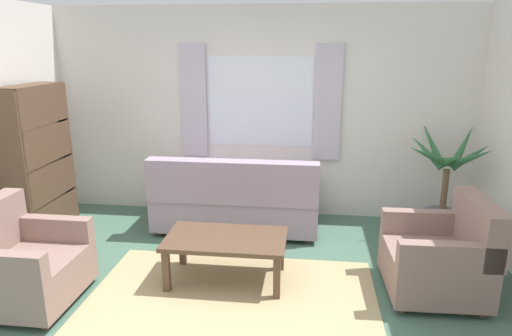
{
  "coord_description": "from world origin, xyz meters",
  "views": [
    {
      "loc": [
        0.63,
        -3.38,
        2.14
      ],
      "look_at": [
        0.13,
        0.7,
        1.01
      ],
      "focal_mm": 31.77,
      "sensor_mm": 36.0,
      "label": 1
    }
  ],
  "objects_px": {
    "coffee_table": "(226,243)",
    "potted_plant": "(445,191)",
    "armchair_left": "(21,264)",
    "bookshelf": "(41,160)",
    "couch": "(236,201)",
    "armchair_right": "(442,257)"
  },
  "relations": [
    {
      "from": "couch",
      "to": "potted_plant",
      "type": "height_order",
      "value": "potted_plant"
    },
    {
      "from": "coffee_table",
      "to": "bookshelf",
      "type": "xyz_separation_m",
      "value": [
        -2.24,
        0.81,
        0.51
      ]
    },
    {
      "from": "couch",
      "to": "armchair_left",
      "type": "bearing_deg",
      "value": 48.15
    },
    {
      "from": "coffee_table",
      "to": "bookshelf",
      "type": "distance_m",
      "value": 2.44
    },
    {
      "from": "couch",
      "to": "armchair_right",
      "type": "height_order",
      "value": "couch"
    },
    {
      "from": "couch",
      "to": "coffee_table",
      "type": "xyz_separation_m",
      "value": [
        0.1,
        -1.17,
        0.01
      ]
    },
    {
      "from": "armchair_left",
      "to": "coffee_table",
      "type": "relative_size",
      "value": 0.8
    },
    {
      "from": "couch",
      "to": "armchair_left",
      "type": "xyz_separation_m",
      "value": [
        -1.55,
        -1.73,
        -0.01
      ]
    },
    {
      "from": "armchair_left",
      "to": "coffee_table",
      "type": "xyz_separation_m",
      "value": [
        1.65,
        0.56,
        0.03
      ]
    },
    {
      "from": "potted_plant",
      "to": "bookshelf",
      "type": "xyz_separation_m",
      "value": [
        -4.51,
        -0.53,
        0.35
      ]
    },
    {
      "from": "potted_plant",
      "to": "bookshelf",
      "type": "height_order",
      "value": "bookshelf"
    },
    {
      "from": "armchair_right",
      "to": "coffee_table",
      "type": "xyz_separation_m",
      "value": [
        -1.91,
        -0.01,
        0.03
      ]
    },
    {
      "from": "armchair_left",
      "to": "coffee_table",
      "type": "distance_m",
      "value": 1.74
    },
    {
      "from": "coffee_table",
      "to": "potted_plant",
      "type": "relative_size",
      "value": 0.86
    },
    {
      "from": "couch",
      "to": "armchair_right",
      "type": "xyz_separation_m",
      "value": [
        2.01,
        -1.16,
        -0.01
      ]
    },
    {
      "from": "potted_plant",
      "to": "bookshelf",
      "type": "relative_size",
      "value": 0.74
    },
    {
      "from": "couch",
      "to": "coffee_table",
      "type": "relative_size",
      "value": 1.73
    },
    {
      "from": "couch",
      "to": "armchair_right",
      "type": "distance_m",
      "value": 2.32
    },
    {
      "from": "bookshelf",
      "to": "couch",
      "type": "bearing_deg",
      "value": 99.36
    },
    {
      "from": "potted_plant",
      "to": "bookshelf",
      "type": "distance_m",
      "value": 4.55
    },
    {
      "from": "armchair_left",
      "to": "couch",
      "type": "bearing_deg",
      "value": -41.57
    },
    {
      "from": "armchair_left",
      "to": "potted_plant",
      "type": "xyz_separation_m",
      "value": [
        3.92,
        1.9,
        0.18
      ]
    }
  ]
}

